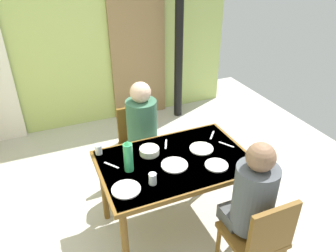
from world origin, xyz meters
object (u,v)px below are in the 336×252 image
Objects in this scene: person_near_diner at (253,195)px; chair_far_diner at (139,142)px; chair_near_diner at (259,237)px; water_bottle_green_near at (128,157)px; dining_table at (175,168)px; person_far_diner at (142,125)px; serving_bowl_center at (149,151)px.

chair_far_diner is at bearing 105.33° from person_near_diner.
water_bottle_green_near is (-0.71, 0.79, 0.39)m from chair_near_diner.
person_far_diner is at bearing 96.09° from dining_table.
chair_near_diner is at bearing -63.05° from serving_bowl_center.
person_near_diner is at bearing 90.00° from chair_near_diner.
chair_far_diner is 1.48m from person_near_diner.
water_bottle_green_near reaches higher than chair_near_diner.
chair_near_diner reaches higher than dining_table.
dining_table is at bearing -3.42° from water_bottle_green_near.
dining_table is 0.65m from person_far_diner.
dining_table is at bearing 112.39° from chair_near_diner.
serving_bowl_center is at bearing 33.62° from water_bottle_green_near.
chair_near_diner is at bearing -67.61° from dining_table.
serving_bowl_center is at bearing 120.72° from person_near_diner.
chair_far_diner is 3.13× the size of water_bottle_green_near.
person_near_diner is 1.32m from person_far_diner.
chair_far_diner is 0.31m from person_far_diner.
chair_far_diner is at bearing -90.00° from person_far_diner.
person_near_diner is 2.77× the size of water_bottle_green_near.
water_bottle_green_near is (-0.71, 0.66, 0.10)m from person_near_diner.
water_bottle_green_near is (-0.39, 0.02, 0.21)m from dining_table.
person_far_diner is 0.47m from serving_bowl_center.
chair_far_diner is at bearing 80.87° from serving_bowl_center.
dining_table is at bearing 116.60° from person_near_diner.
chair_far_diner is 0.67m from serving_bowl_center.
chair_near_diner is at bearing 105.33° from person_far_diner.
water_bottle_green_near is (-0.32, -0.61, 0.10)m from person_far_diner.
chair_near_diner is 1.00× the size of chair_far_diner.
chair_near_diner is 1.13m from water_bottle_green_near.
person_near_diner is at bearing -42.83° from water_bottle_green_near.
person_far_diner is at bearing 106.90° from person_near_diner.
serving_bowl_center reaches higher than dining_table.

